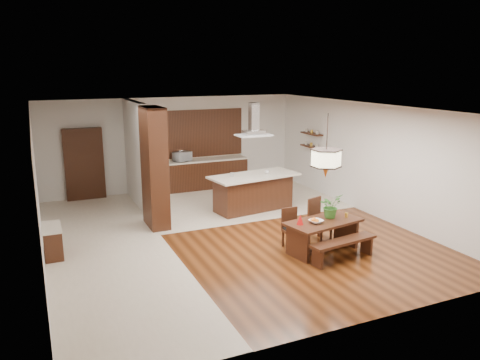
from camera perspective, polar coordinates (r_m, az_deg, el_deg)
name	(u,v)px	position (r m, az deg, el deg)	size (l,w,h in m)	color
room_shell	(228,146)	(10.51, -1.50, 4.15)	(9.00, 9.04, 2.92)	#3E1D0B
tile_hallway	(108,251)	(10.37, -15.76, -8.31)	(2.50, 9.00, 0.01)	beige
tile_kitchen	(235,200)	(13.69, -0.61, -2.46)	(5.50, 4.00, 0.01)	beige
soffit_band	(228,109)	(10.41, -1.53, 8.63)	(8.00, 9.00, 0.02)	#402010
partition_pier	(154,168)	(11.33, -10.38, 1.46)	(0.45, 1.00, 2.90)	black
partition_stub	(136,154)	(13.34, -12.54, 3.17)	(0.18, 2.40, 2.90)	silver
hallway_console	(53,241)	(10.38, -21.87, -6.95)	(0.37, 0.88, 0.63)	black
hallway_doorway	(84,164)	(14.30, -18.46, 1.84)	(1.10, 0.20, 2.10)	black
rear_counter	(207,173)	(15.02, -4.07, 0.80)	(2.60, 0.62, 0.95)	black
kitchen_window	(203,133)	(15.03, -4.49, 5.74)	(2.60, 0.08, 1.50)	#AA6633
shelf_lower	(311,147)	(14.68, 8.67, 4.06)	(0.26, 0.90, 0.04)	black
shelf_upper	(312,134)	(14.62, 8.73, 5.60)	(0.26, 0.90, 0.04)	black
dining_table	(323,229)	(9.98, 10.09, -5.87)	(1.73, 1.09, 0.67)	black
dining_bench	(343,250)	(9.70, 12.45, -8.33)	(1.52, 0.33, 0.43)	black
dining_chair_left	(293,229)	(10.08, 6.46, -5.93)	(0.38, 0.38, 0.86)	black
dining_chair_right	(320,220)	(10.59, 9.79, -4.82)	(0.42, 0.42, 0.95)	black
pendant_lantern	(327,146)	(9.55, 10.52, 4.09)	(0.64, 0.64, 1.31)	#F6EFBC
foliage_plant	(331,206)	(10.08, 10.98, -3.13)	(0.46, 0.40, 0.51)	#306A23
fruit_bowl	(316,221)	(9.74, 9.25, -5.01)	(0.28, 0.28, 0.07)	beige
napkin_cone	(300,219)	(9.59, 7.35, -4.79)	(0.14, 0.14, 0.21)	red
gold_ornament	(346,215)	(10.23, 12.84, -4.17)	(0.07, 0.07, 0.10)	gold
kitchen_island	(253,192)	(12.64, 1.64, -1.45)	(2.52, 1.37, 0.99)	black
range_hood	(254,119)	(12.29, 1.70, 7.41)	(0.90, 0.55, 0.87)	silver
island_cup	(267,172)	(12.63, 3.31, 0.98)	(0.12, 0.12, 0.09)	silver
microwave	(182,157)	(14.61, -7.06, 2.86)	(0.53, 0.36, 0.29)	silver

